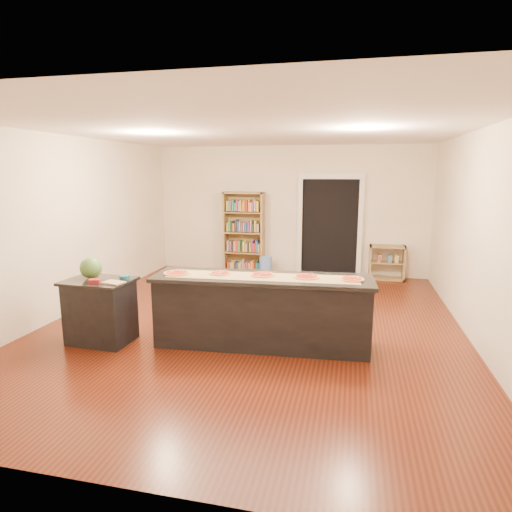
% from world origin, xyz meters
% --- Properties ---
extents(room, '(6.00, 7.00, 2.80)m').
position_xyz_m(room, '(0.00, 0.00, 1.40)').
color(room, '#F1E4CA').
rests_on(room, ground).
extents(doorway, '(1.40, 0.09, 2.21)m').
position_xyz_m(doorway, '(0.90, 3.46, 1.20)').
color(doorway, black).
rests_on(doorway, room).
extents(kitchen_island, '(2.80, 0.76, 0.92)m').
position_xyz_m(kitchen_island, '(0.29, -0.72, 0.47)').
color(kitchen_island, black).
rests_on(kitchen_island, ground).
extents(side_counter, '(0.86, 0.63, 0.85)m').
position_xyz_m(side_counter, '(-1.82, -1.09, 0.43)').
color(side_counter, black).
rests_on(side_counter, ground).
extents(bookshelf, '(0.90, 0.32, 1.81)m').
position_xyz_m(bookshelf, '(-0.98, 3.29, 0.90)').
color(bookshelf, '#977B49').
rests_on(bookshelf, ground).
extents(low_shelf, '(0.72, 0.31, 0.72)m').
position_xyz_m(low_shelf, '(2.13, 3.29, 0.36)').
color(low_shelf, '#977B49').
rests_on(low_shelf, ground).
extents(waste_bin, '(0.27, 0.27, 0.40)m').
position_xyz_m(waste_bin, '(-0.45, 3.15, 0.20)').
color(waste_bin, '#6588E1').
rests_on(waste_bin, ground).
extents(kraft_paper, '(2.46, 0.59, 0.00)m').
position_xyz_m(kraft_paper, '(0.29, -0.75, 0.93)').
color(kraft_paper, '#987D4E').
rests_on(kraft_paper, kitchen_island).
extents(watermelon, '(0.28, 0.28, 0.28)m').
position_xyz_m(watermelon, '(-1.95, -1.04, 0.99)').
color(watermelon, '#144214').
rests_on(watermelon, side_counter).
extents(cutting_board, '(0.29, 0.23, 0.02)m').
position_xyz_m(cutting_board, '(-1.53, -1.20, 0.86)').
color(cutting_board, tan).
rests_on(cutting_board, side_counter).
extents(package_red, '(0.16, 0.14, 0.05)m').
position_xyz_m(package_red, '(-1.77, -1.25, 0.88)').
color(package_red, maroon).
rests_on(package_red, side_counter).
extents(package_teal, '(0.14, 0.14, 0.05)m').
position_xyz_m(package_teal, '(-1.50, -0.98, 0.88)').
color(package_teal, '#195966').
rests_on(package_teal, side_counter).
extents(pizza_a, '(0.32, 0.32, 0.02)m').
position_xyz_m(pizza_a, '(-0.82, -0.84, 0.94)').
color(pizza_a, tan).
rests_on(pizza_a, kitchen_island).
extents(pizza_b, '(0.29, 0.29, 0.02)m').
position_xyz_m(pizza_b, '(-0.27, -0.73, 0.94)').
color(pizza_b, tan).
rests_on(pizza_b, kitchen_island).
extents(pizza_c, '(0.31, 0.31, 0.02)m').
position_xyz_m(pizza_c, '(0.29, -0.69, 0.94)').
color(pizza_c, tan).
rests_on(pizza_c, kitchen_island).
extents(pizza_d, '(0.32, 0.32, 0.02)m').
position_xyz_m(pizza_d, '(0.85, -0.67, 0.94)').
color(pizza_d, tan).
rests_on(pizza_d, kitchen_island).
extents(pizza_e, '(0.29, 0.29, 0.02)m').
position_xyz_m(pizza_e, '(1.41, -0.66, 0.94)').
color(pizza_e, tan).
rests_on(pizza_e, kitchen_island).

